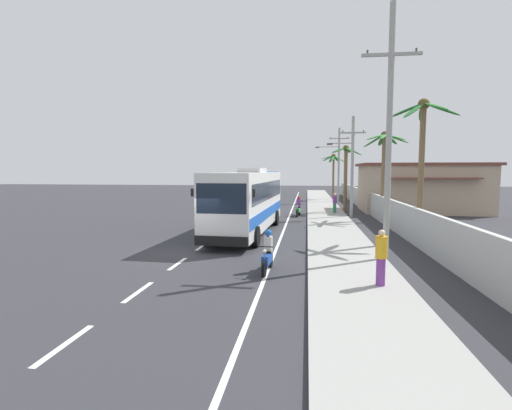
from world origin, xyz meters
name	(u,v)px	position (x,y,z in m)	size (l,w,h in m)	color
ground_plane	(194,252)	(0.00, 0.00, 0.00)	(160.00, 160.00, 0.00)	#303035
sidewalk_kerb	(331,224)	(6.80, 10.00, 0.07)	(3.20, 90.00, 0.14)	#999993
lane_markings	(272,216)	(2.24, 14.57, 0.00)	(3.86, 71.00, 0.01)	white
boundary_wall	(377,207)	(10.60, 14.00, 0.94)	(0.24, 60.00, 1.87)	#B2B2AD
coach_bus_foreground	(248,199)	(1.63, 5.73, 2.04)	(3.35, 11.92, 3.92)	silver
coach_bus_far_lane	(264,182)	(-1.56, 41.72, 2.05)	(3.44, 12.21, 3.93)	#2366A8
motorcycle_beside_bus	(268,255)	(3.71, -2.83, 0.64)	(0.56, 1.96, 1.56)	black
motorcycle_trailing	(298,208)	(4.45, 14.63, 0.67)	(0.56, 1.96, 1.66)	black
pedestrian_near_kerb	(381,256)	(7.45, -4.48, 1.07)	(0.36, 0.36, 1.77)	#75388E
pedestrian_midwalk	(335,202)	(7.52, 16.44, 1.02)	(0.36, 0.36, 1.68)	#2D7A47
utility_pole_nearest	(389,131)	(8.36, -0.64, 5.32)	(2.31, 0.24, 10.29)	#9E9E99
utility_pole_mid	(351,164)	(8.60, 14.26, 4.27)	(3.00, 0.24, 8.02)	#9E9E99
utility_pole_far	(338,163)	(8.72, 29.15, 4.72)	(3.96, 0.24, 8.77)	#9E9E99
palm_nearest	(384,158)	(10.71, 12.25, 4.68)	(3.25, 3.41, 6.62)	brown
palm_second	(422,142)	(10.84, 3.56, 5.16)	(3.31, 3.35, 7.33)	brown
palm_third	(333,165)	(8.47, 33.11, 4.51)	(3.16, 3.10, 5.94)	brown
palm_fourth	(346,166)	(8.55, 18.17, 4.15)	(2.74, 2.93, 6.04)	brown
roadside_building	(421,188)	(15.44, 19.45, 2.23)	(11.03, 7.12, 4.42)	tan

